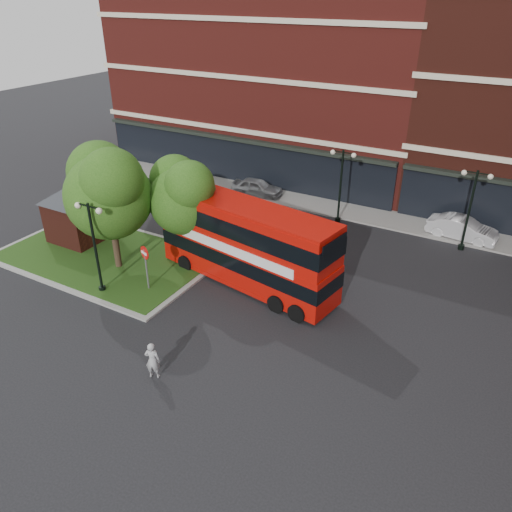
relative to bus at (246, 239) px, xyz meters
The scene contains 15 objects.
ground 5.44m from the bus, 97.11° to the right, with size 120.00×120.00×0.00m, color black.
pavement_far 12.03m from the bus, 92.89° to the left, with size 44.00×3.00×0.12m, color slate.
terrace_far_left 21.54m from the bus, 114.06° to the left, with size 26.00×12.00×14.00m, color maroon.
traffic_island 9.13m from the bus, 168.48° to the right, with size 12.60×7.60×0.15m.
kiosk 11.62m from the bus, behind, with size 6.51×6.51×3.60m.
tree_island_west 7.83m from the bus, 163.15° to the right, with size 5.40×4.71×7.21m.
tree_island_east 4.50m from the bus, behind, with size 4.46×3.90×6.29m.
lamp_island 7.61m from the bus, 143.24° to the right, with size 1.72×0.36×5.00m.
lamp_far_left 9.85m from the bus, 81.79° to the left, with size 1.72×0.36×5.00m.
lamp_far_right 13.55m from the bus, 46.02° to the left, with size 1.72×0.36×5.00m.
bus is the anchor object (origin of this frame).
woman 8.45m from the bus, 86.77° to the right, with size 0.62×0.41×1.70m, color #9C9D9F.
car_silver 12.77m from the bus, 116.97° to the left, with size 1.57×3.91×1.33m, color #A6A9AD.
car_white 14.59m from the bus, 51.01° to the left, with size 1.48×4.25×1.40m, color silver.
no_entry_sign 5.25m from the bus, 141.30° to the right, with size 0.69×0.30×2.60m.
Camera 1 is at (12.41, -15.02, 14.18)m, focal length 35.00 mm.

